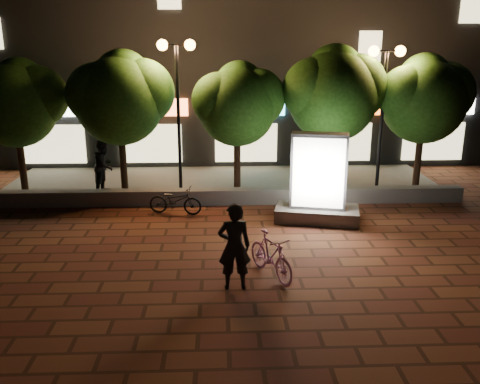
{
  "coord_description": "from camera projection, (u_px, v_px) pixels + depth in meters",
  "views": [
    {
      "loc": [
        -0.13,
        -12.22,
        5.15
      ],
      "look_at": [
        0.44,
        1.5,
        1.13
      ],
      "focal_mm": 38.23,
      "sensor_mm": 36.0,
      "label": 1
    }
  ],
  "objects": [
    {
      "name": "tree_far_left",
      "position": [
        17.0,
        100.0,
        17.21
      ],
      "size": [
        3.36,
        2.8,
        4.63
      ],
      "color": "black",
      "rests_on": "sidewalk"
    },
    {
      "name": "tree_mid",
      "position": [
        239.0,
        101.0,
        17.53
      ],
      "size": [
        3.24,
        2.7,
        4.5
      ],
      "color": "black",
      "rests_on": "sidewalk"
    },
    {
      "name": "ad_kiosk",
      "position": [
        318.0,
        186.0,
        15.11
      ],
      "size": [
        2.66,
        1.74,
        2.66
      ],
      "color": "slate",
      "rests_on": "ground"
    },
    {
      "name": "street_lamp_left",
      "position": [
        177.0,
        78.0,
        16.97
      ],
      "size": [
        1.26,
        0.36,
        5.18
      ],
      "color": "black",
      "rests_on": "sidewalk"
    },
    {
      "name": "tree_left",
      "position": [
        121.0,
        95.0,
        17.31
      ],
      "size": [
        3.6,
        3.0,
        4.89
      ],
      "color": "black",
      "rests_on": "sidewalk"
    },
    {
      "name": "sidewalk",
      "position": [
        223.0,
        183.0,
        19.39
      ],
      "size": [
        16.0,
        5.0,
        0.08
      ],
      "primitive_type": "cube",
      "color": "slate",
      "rests_on": "ground"
    },
    {
      "name": "ground",
      "position": [
        225.0,
        250.0,
        13.17
      ],
      "size": [
        80.0,
        80.0,
        0.0
      ],
      "primitive_type": "plane",
      "color": "brown",
      "rests_on": "ground"
    },
    {
      "name": "building_block",
      "position": [
        221.0,
        46.0,
        24.22
      ],
      "size": [
        28.0,
        8.12,
        11.3
      ],
      "color": "black",
      "rests_on": "ground"
    },
    {
      "name": "retaining_wall",
      "position": [
        224.0,
        196.0,
        16.94
      ],
      "size": [
        16.0,
        0.45,
        0.5
      ],
      "primitive_type": "cube",
      "color": "slate",
      "rests_on": "ground"
    },
    {
      "name": "tree_right",
      "position": [
        334.0,
        91.0,
        17.56
      ],
      "size": [
        3.72,
        3.1,
        5.07
      ],
      "color": "black",
      "rests_on": "sidewalk"
    },
    {
      "name": "street_lamp_right",
      "position": [
        385.0,
        81.0,
        17.28
      ],
      "size": [
        1.26,
        0.36,
        4.98
      ],
      "color": "black",
      "rests_on": "sidewalk"
    },
    {
      "name": "scooter_pink",
      "position": [
        271.0,
        255.0,
        11.55
      ],
      "size": [
        1.22,
        1.78,
        1.05
      ],
      "primitive_type": "imported",
      "rotation": [
        0.0,
        0.0,
        0.46
      ],
      "color": "#F49BDC",
      "rests_on": "ground"
    },
    {
      "name": "rider",
      "position": [
        234.0,
        247.0,
        10.9
      ],
      "size": [
        0.73,
        0.5,
        1.94
      ],
      "primitive_type": "imported",
      "rotation": [
        0.0,
        0.0,
        3.19
      ],
      "color": "black",
      "rests_on": "ground"
    },
    {
      "name": "tree_far_right",
      "position": [
        425.0,
        96.0,
        17.74
      ],
      "size": [
        3.48,
        2.9,
        4.76
      ],
      "color": "black",
      "rests_on": "sidewalk"
    },
    {
      "name": "pedestrian",
      "position": [
        104.0,
        166.0,
        17.82
      ],
      "size": [
        0.92,
        1.06,
        1.89
      ],
      "primitive_type": "imported",
      "rotation": [
        0.0,
        0.0,
        1.33
      ],
      "color": "black",
      "rests_on": "sidewalk"
    },
    {
      "name": "scooter_parked",
      "position": [
        175.0,
        200.0,
        15.87
      ],
      "size": [
        1.76,
        0.93,
        0.88
      ],
      "primitive_type": "imported",
      "rotation": [
        0.0,
        0.0,
        1.36
      ],
      "color": "black",
      "rests_on": "ground"
    }
  ]
}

